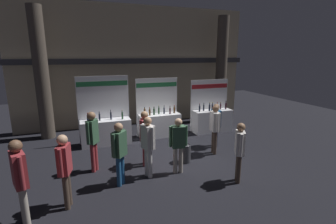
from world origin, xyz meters
TOP-DOWN VIEW (x-y plane):
  - ground_plane at (0.00, 0.00)m, footprint 24.00×24.00m
  - hall_colonnade at (0.00, 4.23)m, footprint 11.06×1.33m
  - exhibitor_booth_0 at (-1.89, 1.86)m, footprint 1.93×0.66m
  - exhibitor_booth_1 at (0.31, 2.05)m, footprint 1.79×0.66m
  - exhibitor_booth_2 at (2.70, 1.86)m, footprint 1.81×0.66m
  - trash_bin at (0.28, -0.69)m, footprint 0.35×0.35m
  - visitor_0 at (-3.17, -1.96)m, footprint 0.30×0.54m
  - visitor_1 at (-0.21, -1.28)m, footprint 0.53×0.31m
  - visitor_2 at (1.11, -2.31)m, footprint 0.37×0.49m
  - visitor_3 at (1.50, -0.38)m, footprint 0.31×0.56m
  - visitor_4 at (-0.97, -0.44)m, footprint 0.38×0.52m
  - visitor_5 at (-1.08, -1.21)m, footprint 0.34×0.51m
  - visitor_6 at (1.89, 0.21)m, footprint 0.28×0.58m
  - visitor_7 at (-2.48, -0.33)m, footprint 0.36×0.40m
  - visitor_8 at (-1.89, -1.39)m, footprint 0.42×0.43m
  - visitor_9 at (-3.95, -2.33)m, footprint 0.36×0.57m

SIDE VIEW (x-z plane):
  - ground_plane at x=0.00m, z-range 0.00..0.00m
  - trash_bin at x=0.28m, z-range 0.00..0.58m
  - exhibitor_booth_2 at x=2.70m, z-range -0.55..1.73m
  - exhibitor_booth_1 at x=0.31m, z-range -0.61..1.80m
  - exhibitor_booth_0 at x=-1.89m, z-range -0.68..1.90m
  - visitor_6 at x=1.89m, z-range 0.16..1.78m
  - visitor_2 at x=1.11m, z-range 0.15..1.80m
  - visitor_1 at x=-0.21m, z-range 0.16..1.80m
  - visitor_8 at x=-1.89m, z-range 0.16..1.87m
  - visitor_0 at x=-3.17m, z-range 0.16..1.88m
  - visitor_3 at x=1.50m, z-range 0.17..1.88m
  - visitor_4 at x=-0.97m, z-range 0.17..1.89m
  - visitor_5 at x=-1.08m, z-range 0.17..1.91m
  - visitor_7 at x=-2.48m, z-range 0.16..1.96m
  - visitor_9 at x=-3.95m, z-range 0.19..2.01m
  - hall_colonnade at x=0.00m, z-range -0.02..5.54m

